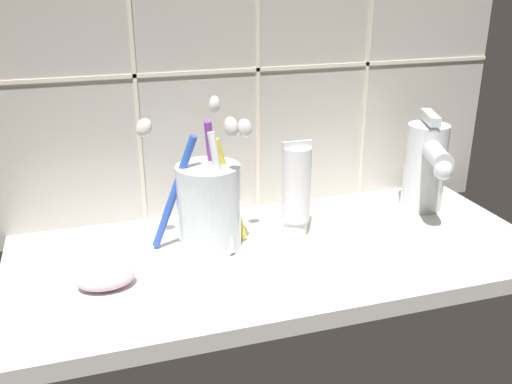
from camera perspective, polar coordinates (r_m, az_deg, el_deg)
The scene contains 6 objects.
sink_counter at distance 69.55cm, azimuth 2.35°, elevation -6.47°, with size 63.57×28.50×2.00cm, color silver.
tile_wall_backsplash at distance 75.46cm, azimuth -1.20°, elevation 17.24°, with size 73.57×1.72×56.02cm.
toothbrush_cup at distance 67.95cm, azimuth -4.72°, elevation -1.09°, with size 13.77×9.95×17.68cm.
toothpaste_tube at distance 70.79cm, azimuth 4.05°, elevation 0.26°, with size 3.74×3.56×12.28cm.
sink_faucet at distance 81.26cm, azimuth 16.68°, elevation 2.66°, with size 6.95×12.36×13.60cm.
soap_bar at distance 62.99cm, azimuth -14.86°, elevation -8.26°, with size 6.21×4.52×2.18cm, color #DBB2C6.
Camera 1 is at (-21.15, -57.73, 33.52)cm, focal length 40.00 mm.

